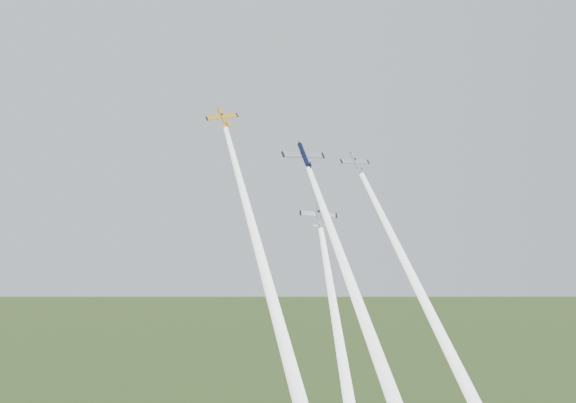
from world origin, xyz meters
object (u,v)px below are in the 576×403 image
object	(u,v)px
plane_navy	(304,156)
plane_silver_low	(319,216)
plane_yellow	(223,118)
plane_silver_right	(356,163)

from	to	relation	value
plane_navy	plane_silver_low	world-z (taller)	plane_navy
plane_yellow	plane_silver_right	xyz separation A→B (m)	(26.46, -6.41, -9.72)
plane_yellow	plane_navy	xyz separation A→B (m)	(15.93, -10.05, -8.94)
plane_silver_right	plane_silver_low	bearing A→B (deg)	-153.10
plane_yellow	plane_navy	world-z (taller)	plane_yellow
plane_silver_right	plane_navy	bearing A→B (deg)	175.49
plane_silver_right	plane_silver_low	size ratio (longest dim) A/B	0.93
plane_yellow	plane_silver_low	world-z (taller)	plane_yellow
plane_navy	plane_silver_right	size ratio (longest dim) A/B	1.34
plane_navy	plane_silver_right	world-z (taller)	plane_navy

